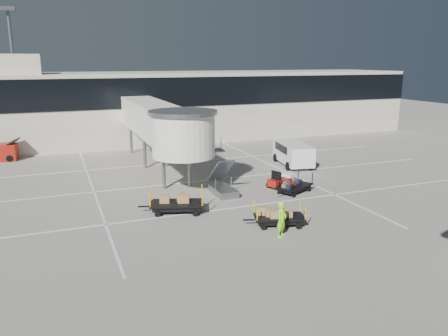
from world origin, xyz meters
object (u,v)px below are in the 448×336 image
Objects in this scene: box_cart_near at (280,216)px; box_cart_far at (175,204)px; minivan at (292,152)px; baggage_tug at (282,181)px; suitcase_cart at (295,186)px; ground_worker at (282,219)px.

box_cart_near is 6.68m from box_cart_far.
box_cart_far is at bearing -137.02° from minivan.
suitcase_cart is at bearing -100.85° from baggage_tug.
box_cart_far is at bearing 161.78° from suitcase_cart.
suitcase_cart is 9.30m from box_cart_far.
suitcase_cart is 6.76m from box_cart_near.
box_cart_near is 15.50m from minivan.
box_cart_near is at bearing 31.50° from ground_worker.
ground_worker is at bearing -149.88° from suitcase_cart.
suitcase_cart is 1.74× the size of ground_worker.
baggage_tug is 0.65× the size of box_cart_near.
suitcase_cart is 0.82× the size of box_cart_far.
ground_worker reaches higher than box_cart_near.
box_cart_far is at bearing 93.63° from ground_worker.
minivan is (8.39, 13.01, 0.67)m from box_cart_near.
minivan reaches higher than baggage_tug.
box_cart_near is (-3.89, -6.80, 0.04)m from baggage_tug.
baggage_tug is 1.19× the size of ground_worker.
baggage_tug reaches higher than box_cart_near.
baggage_tug is 0.41× the size of minivan.
box_cart_near is 0.87× the size of box_cart_far.
baggage_tug is 9.55m from ground_worker.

